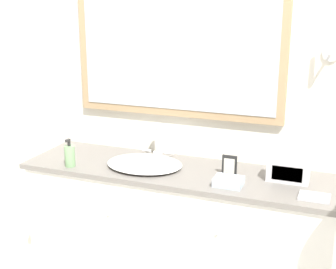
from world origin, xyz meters
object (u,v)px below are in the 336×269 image
(soap_bottle, at_px, (70,155))
(picture_frame, at_px, (229,166))
(sink_basin, at_px, (145,163))
(appliance_box, at_px, (288,171))

(soap_bottle, distance_m, picture_frame, 0.91)
(sink_basin, relative_size, soap_bottle, 2.67)
(appliance_box, bearing_deg, sink_basin, -175.13)
(appliance_box, bearing_deg, soap_bottle, -169.21)
(sink_basin, bearing_deg, appliance_box, 4.87)
(soap_bottle, xyz_separation_m, picture_frame, (0.89, 0.19, -0.01))
(sink_basin, relative_size, picture_frame, 3.83)
(sink_basin, height_order, appliance_box, sink_basin)
(soap_bottle, xyz_separation_m, appliance_box, (1.20, 0.23, -0.01))
(sink_basin, distance_m, soap_bottle, 0.44)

